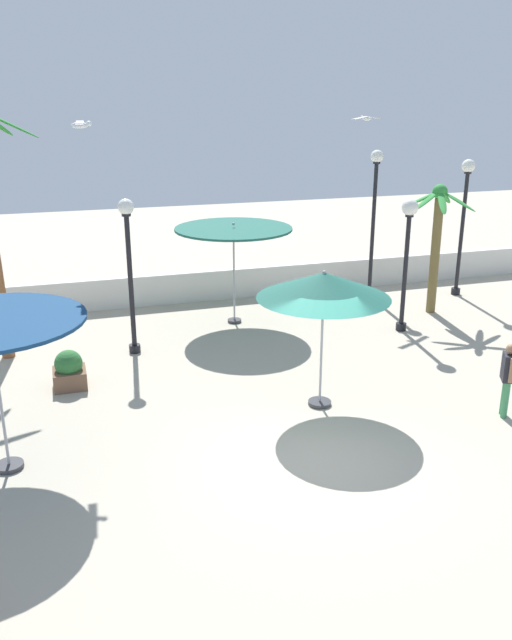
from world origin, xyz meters
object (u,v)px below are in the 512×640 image
object	(u,v)px
patio_umbrella_1	(324,286)
planter	(69,371)
seagull_0	(366,118)
lamp_post_3	(407,243)
seagull_1	(81,125)
patio_umbrella_2	(233,231)
lamp_post_2	(374,208)
guest_0	(508,373)
lamp_post_1	(464,209)
lamp_post_0	(129,259)
palm_tree_1	(437,231)

from	to	relation	value
patio_umbrella_1	planter	xyz separation A→B (m)	(-4.87, 2.42, -2.16)
seagull_0	planter	size ratio (longest dim) A/B	1.40
lamp_post_3	seagull_1	bearing A→B (deg)	-168.26
lamp_post_3	patio_umbrella_2	bearing A→B (deg)	154.40
patio_umbrella_1	lamp_post_2	xyz separation A→B (m)	(4.47, 6.71, 0.26)
patio_umbrella_1	lamp_post_3	world-z (taller)	lamp_post_3
guest_0	seagull_1	size ratio (longest dim) A/B	1.67
seagull_0	lamp_post_1	bearing A→B (deg)	-17.20
lamp_post_1	planter	world-z (taller)	lamp_post_1
patio_umbrella_2	seagull_1	distance (m)	6.12
patio_umbrella_2	lamp_post_1	size ratio (longest dim) A/B	0.75
planter	patio_umbrella_1	bearing A→B (deg)	-26.45
lamp_post_0	guest_0	bearing A→B (deg)	-40.52
patio_umbrella_1	seagull_1	distance (m)	5.50
seagull_1	planter	world-z (taller)	seagull_1
patio_umbrella_2	lamp_post_1	xyz separation A→B (m)	(7.50, 0.53, 0.15)
lamp_post_3	patio_umbrella_1	bearing A→B (deg)	-137.29
palm_tree_1	lamp_post_0	xyz separation A→B (m)	(-8.71, -0.66, -0.05)
patio_umbrella_1	palm_tree_1	world-z (taller)	palm_tree_1
patio_umbrella_2	seagull_1	xyz separation A→B (m)	(-3.94, -3.66, 2.93)
guest_0	lamp_post_0	bearing A→B (deg)	139.48
patio_umbrella_1	seagull_1	xyz separation A→B (m)	(-4.23, 1.87, 2.98)
lamp_post_0	guest_0	distance (m)	8.75
patio_umbrella_2	lamp_post_0	distance (m)	3.32
patio_umbrella_1	lamp_post_0	xyz separation A→B (m)	(-3.26, 4.06, -0.17)
palm_tree_1	seagull_1	bearing A→B (deg)	-163.61
patio_umbrella_2	lamp_post_3	world-z (taller)	lamp_post_3
patio_umbrella_1	planter	distance (m)	5.85
lamp_post_1	seagull_1	distance (m)	12.49
lamp_post_2	planter	distance (m)	10.56
seagull_1	lamp_post_2	bearing A→B (deg)	29.09
seagull_0	seagull_1	distance (m)	9.86
lamp_post_0	lamp_post_3	bearing A→B (deg)	-4.09
lamp_post_2	seagull_1	bearing A→B (deg)	-150.91
planter	guest_0	bearing A→B (deg)	-25.89
patio_umbrella_2	guest_0	distance (m)	8.11
lamp_post_3	planter	xyz separation A→B (m)	(-8.72, -1.13, -2.01)
palm_tree_1	patio_umbrella_1	bearing A→B (deg)	-139.10
patio_umbrella_2	seagull_1	bearing A→B (deg)	-137.06
lamp_post_1	lamp_post_3	distance (m)	4.21
seagull_0	palm_tree_1	bearing A→B (deg)	-61.29
patio_umbrella_2	lamp_post_3	distance (m)	4.59
lamp_post_2	lamp_post_0	bearing A→B (deg)	-161.08
guest_0	lamp_post_1	bearing A→B (deg)	62.76
lamp_post_3	guest_0	distance (m)	5.33
palm_tree_1	seagull_0	bearing A→B (deg)	118.71
lamp_post_1	planter	bearing A→B (deg)	-163.21
palm_tree_1	lamp_post_3	world-z (taller)	palm_tree_1
patio_umbrella_1	lamp_post_2	bearing A→B (deg)	56.33
patio_umbrella_1	lamp_post_1	bearing A→B (deg)	40.08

